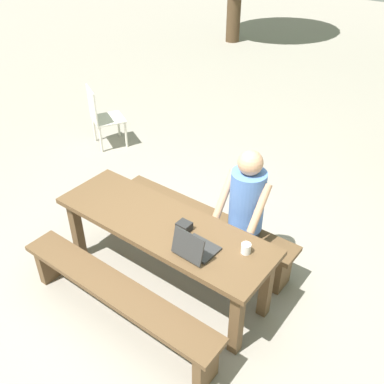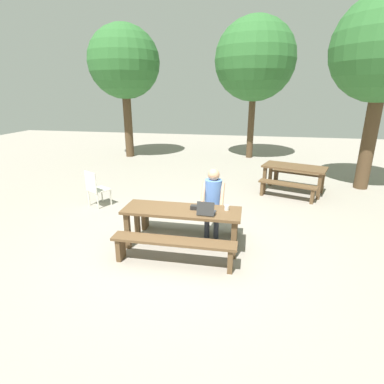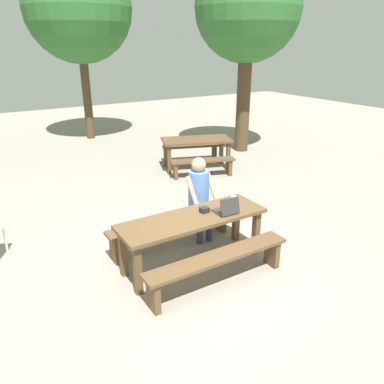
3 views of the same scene
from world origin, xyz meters
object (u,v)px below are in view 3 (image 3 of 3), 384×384
(coffee_mug, at_px, (234,199))
(tree_left, at_px, (78,8))
(small_pouch, at_px, (204,210))
(person_seated, at_px, (200,192))
(picnic_table_front, at_px, (193,224))
(picnic_table_mid, at_px, (196,144))
(laptop, at_px, (226,209))
(tree_rear, at_px, (248,9))

(coffee_mug, bearing_deg, tree_left, 87.61)
(small_pouch, distance_m, tree_left, 8.85)
(small_pouch, height_order, person_seated, person_seated)
(picnic_table_front, xyz_separation_m, picnic_table_mid, (2.39, 3.69, 0.01))
(laptop, height_order, picnic_table_mid, laptop)
(laptop, relative_size, small_pouch, 2.61)
(coffee_mug, distance_m, tree_rear, 6.40)
(coffee_mug, height_order, tree_left, tree_left)
(coffee_mug, distance_m, picnic_table_mid, 3.92)
(person_seated, relative_size, tree_rear, 0.26)
(picnic_table_front, relative_size, small_pouch, 17.76)
(tree_rear, bearing_deg, coffee_mug, -129.91)
(coffee_mug, distance_m, tree_left, 8.74)
(picnic_table_front, height_order, person_seated, person_seated)
(picnic_table_front, xyz_separation_m, laptop, (0.46, -0.14, 0.17))
(laptop, relative_size, coffee_mug, 3.43)
(tree_left, bearing_deg, tree_rear, -49.08)
(small_pouch, distance_m, picnic_table_mid, 4.25)
(laptop, height_order, coffee_mug, laptop)
(laptop, bearing_deg, coffee_mug, -139.78)
(laptop, distance_m, picnic_table_mid, 4.29)
(small_pouch, bearing_deg, coffee_mug, 7.14)
(picnic_table_front, distance_m, tree_rear, 7.02)
(coffee_mug, bearing_deg, small_pouch, -172.86)
(picnic_table_front, distance_m, picnic_table_mid, 4.40)
(picnic_table_front, height_order, tree_rear, tree_rear)
(laptop, height_order, small_pouch, laptop)
(person_seated, xyz_separation_m, tree_rear, (3.94, 3.87, 2.96))
(small_pouch, xyz_separation_m, picnic_table_mid, (2.17, 3.65, -0.14))
(coffee_mug, height_order, picnic_table_mid, coffee_mug)
(laptop, relative_size, tree_left, 0.06)
(small_pouch, xyz_separation_m, person_seated, (0.27, 0.55, 0.02))
(person_seated, xyz_separation_m, tree_left, (0.64, 7.68, 3.11))
(picnic_table_front, relative_size, picnic_table_mid, 1.14)
(small_pouch, xyz_separation_m, tree_left, (0.91, 8.23, 3.13))
(coffee_mug, distance_m, person_seated, 0.57)
(picnic_table_front, relative_size, laptop, 6.80)
(tree_left, bearing_deg, laptop, -94.53)
(small_pouch, height_order, tree_rear, tree_rear)
(picnic_table_front, relative_size, tree_left, 0.38)
(picnic_table_front, height_order, tree_left, tree_left)
(picnic_table_mid, xyz_separation_m, tree_left, (-1.26, 4.57, 3.27))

